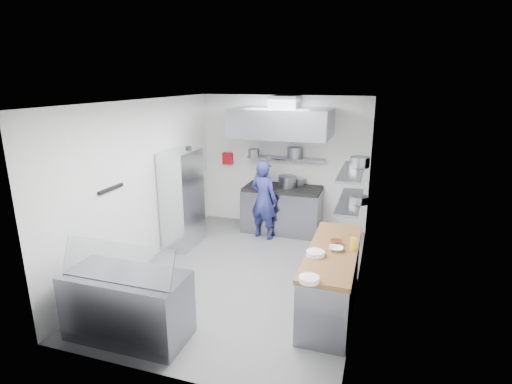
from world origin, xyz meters
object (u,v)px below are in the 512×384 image
(display_case, at_px, (128,305))
(gas_range, at_px, (282,210))
(chef, at_px, (264,200))
(wire_rack, at_px, (182,199))

(display_case, bearing_deg, gas_range, 77.25)
(gas_range, bearing_deg, chef, -119.17)
(gas_range, height_order, chef, chef)
(chef, xyz_separation_m, display_case, (-0.66, -3.62, -0.37))
(chef, relative_size, wire_rack, 0.86)
(gas_range, bearing_deg, wire_rack, -141.53)
(wire_rack, bearing_deg, gas_range, 38.47)
(chef, distance_m, display_case, 3.70)
(chef, distance_m, wire_rack, 1.59)
(gas_range, xyz_separation_m, display_case, (-0.93, -4.10, -0.03))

